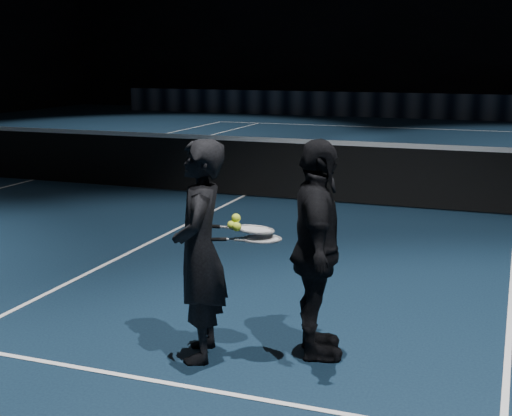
% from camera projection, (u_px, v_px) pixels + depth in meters
% --- Properties ---
extents(floor, '(36.00, 36.00, 0.00)m').
position_uv_depth(floor, '(244.00, 196.00, 11.40)').
color(floor, black).
rests_on(floor, ground).
extents(court_lines, '(10.98, 23.78, 0.01)m').
position_uv_depth(court_lines, '(244.00, 196.00, 11.40)').
color(court_lines, white).
rests_on(court_lines, floor).
extents(net_mesh, '(12.80, 0.02, 0.86)m').
position_uv_depth(net_mesh, '(244.00, 168.00, 11.30)').
color(net_mesh, black).
rests_on(net_mesh, floor).
extents(net_tape, '(12.80, 0.03, 0.07)m').
position_uv_depth(net_tape, '(244.00, 139.00, 11.20)').
color(net_tape, white).
rests_on(net_tape, net_mesh).
extents(sponsor_backdrop, '(22.00, 0.15, 0.90)m').
position_uv_depth(sponsor_backdrop, '(401.00, 106.00, 25.51)').
color(sponsor_backdrop, black).
rests_on(sponsor_backdrop, floor).
extents(player_a, '(0.55, 0.68, 1.62)m').
position_uv_depth(player_a, '(200.00, 251.00, 5.15)').
color(player_a, black).
rests_on(player_a, floor).
extents(player_b, '(0.69, 1.03, 1.62)m').
position_uv_depth(player_b, '(317.00, 250.00, 5.18)').
color(player_b, black).
rests_on(player_b, floor).
extents(racket_lower, '(0.71, 0.46, 0.03)m').
position_uv_depth(racket_lower, '(262.00, 239.00, 5.15)').
color(racket_lower, black).
rests_on(racket_lower, player_a).
extents(racket_upper, '(0.71, 0.50, 0.10)m').
position_uv_depth(racket_upper, '(255.00, 230.00, 5.17)').
color(racket_upper, black).
rests_on(racket_upper, player_b).
extents(tennis_balls, '(0.12, 0.10, 0.12)m').
position_uv_depth(tennis_balls, '(235.00, 224.00, 5.12)').
color(tennis_balls, gold).
rests_on(tennis_balls, racket_upper).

